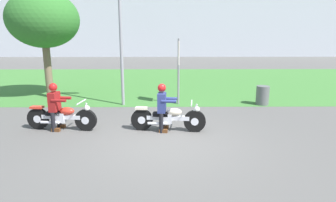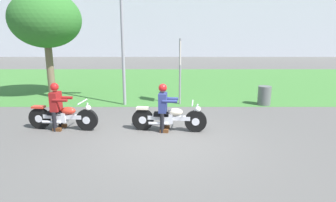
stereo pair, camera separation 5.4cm
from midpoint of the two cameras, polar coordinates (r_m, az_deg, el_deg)
The scene contains 11 objects.
ground at distance 7.55m, azimuth -0.69°, elevation -8.41°, with size 120.00×120.00×0.00m, color #565451.
grass_verge at distance 17.04m, azimuth -0.42°, elevation 3.87°, with size 60.00×12.00×0.01m, color #3D7533.
stadium_facade at distance 39.51m, azimuth -4.50°, elevation 18.34°, with size 59.81×8.00×12.61m, color #B2B7C1.
motorcycle_lead at distance 8.36m, azimuth 0.23°, elevation -3.39°, with size 2.18×0.66×0.88m.
rider_lead at distance 8.27m, azimuth -0.92°, elevation -0.53°, with size 0.58×0.50×1.40m.
motorcycle_follow at distance 9.02m, azimuth -20.11°, elevation -2.96°, with size 2.10×0.66×0.88m.
rider_follow at distance 9.00m, azimuth -21.28°, elevation -0.30°, with size 0.58×0.50×1.40m.
tree_roadside at distance 13.74m, azimuth -23.20°, elevation 14.56°, with size 2.99×2.99×4.56m.
streetlight_pole at distance 11.31m, azimuth -8.52°, elevation 15.42°, with size 0.96×0.20×5.10m.
trash_can at distance 12.06m, azimuth 18.47°, elevation 1.05°, with size 0.51×0.51×0.76m, color #595E5B.
sign_banner at distance 11.35m, azimuth 2.36°, elevation 7.88°, with size 0.08×0.60×2.60m.
Camera 2 is at (0.09, -7.01, 2.79)m, focal length 30.75 mm.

